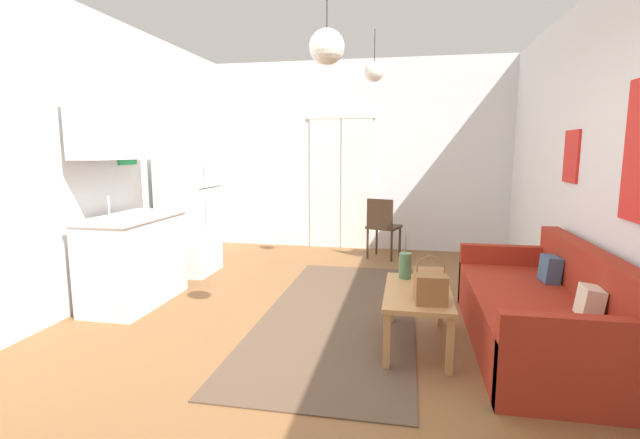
{
  "coord_description": "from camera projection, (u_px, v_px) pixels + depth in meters",
  "views": [
    {
      "loc": [
        0.78,
        -3.37,
        1.53
      ],
      "look_at": [
        -0.06,
        0.99,
        0.86
      ],
      "focal_mm": 25.66,
      "sensor_mm": 36.0,
      "label": 1
    }
  ],
  "objects": [
    {
      "name": "area_rug",
      "position": [
        340.0,
        313.0,
        4.33
      ],
      "size": [
        1.38,
        3.43,
        0.01
      ],
      "primitive_type": "cube",
      "color": "brown",
      "rests_on": "ground_plane"
    },
    {
      "name": "wall_left",
      "position": [
        36.0,
        160.0,
        3.87
      ],
      "size": [
        0.12,
        7.64,
        2.89
      ],
      "color": "white",
      "rests_on": "ground_plane"
    },
    {
      "name": "accent_chair",
      "position": [
        382.0,
        224.0,
        6.47
      ],
      "size": [
        0.52,
        0.51,
        0.87
      ],
      "rotation": [
        0.0,
        0.0,
        2.82
      ],
      "color": "#382619",
      "rests_on": "ground_plane"
    },
    {
      "name": "kitchen_counter",
      "position": [
        129.0,
        226.0,
        4.52
      ],
      "size": [
        0.6,
        1.12,
        2.06
      ],
      "color": "silver",
      "rests_on": "ground_plane"
    },
    {
      "name": "wall_back",
      "position": [
        357.0,
        157.0,
        7.1
      ],
      "size": [
        4.75,
        0.13,
        2.89
      ],
      "color": "silver",
      "rests_on": "ground_plane"
    },
    {
      "name": "pendant_lamp_far",
      "position": [
        374.0,
        72.0,
        5.23
      ],
      "size": [
        0.22,
        0.22,
        0.58
      ],
      "color": "black"
    },
    {
      "name": "handbag",
      "position": [
        430.0,
        285.0,
        3.33
      ],
      "size": [
        0.24,
        0.34,
        0.33
      ],
      "color": "brown",
      "rests_on": "coffee_table"
    },
    {
      "name": "refrigerator",
      "position": [
        189.0,
        211.0,
        5.68
      ],
      "size": [
        0.61,
        0.64,
        1.56
      ],
      "color": "white",
      "rests_on": "ground_plane"
    },
    {
      "name": "coffee_table",
      "position": [
        418.0,
        298.0,
        3.58
      ],
      "size": [
        0.51,
        0.99,
        0.45
      ],
      "color": "#B27F4C",
      "rests_on": "ground_plane"
    },
    {
      "name": "bamboo_vase",
      "position": [
        405.0,
        265.0,
        3.9
      ],
      "size": [
        0.11,
        0.11,
        0.44
      ],
      "color": "#47704C",
      "rests_on": "coffee_table"
    },
    {
      "name": "couch",
      "position": [
        544.0,
        315.0,
        3.54
      ],
      "size": [
        0.9,
        2.08,
        0.8
      ],
      "color": "maroon",
      "rests_on": "ground_plane"
    },
    {
      "name": "ground_plane",
      "position": [
        304.0,
        350.0,
        3.66
      ],
      "size": [
        5.15,
        8.04,
        0.1
      ],
      "primitive_type": "cube",
      "color": "brown"
    },
    {
      "name": "pendant_lamp_near",
      "position": [
        327.0,
        47.0,
        3.02
      ],
      "size": [
        0.23,
        0.23,
        0.8
      ],
      "color": "black"
    }
  ]
}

